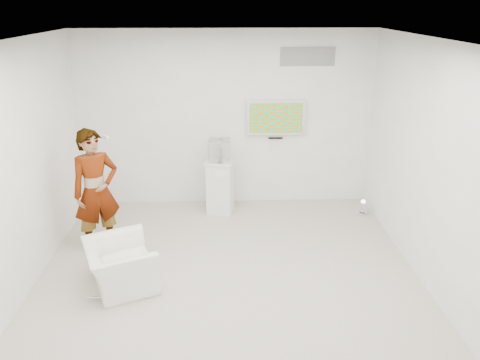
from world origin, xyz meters
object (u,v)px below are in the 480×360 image
at_px(person, 96,192).
at_px(pedestal, 220,186).
at_px(armchair, 120,265).
at_px(tv, 276,118).
at_px(floor_uplight, 363,208).

height_order(person, pedestal, person).
xyz_separation_m(person, armchair, (0.48, -0.98, -0.60)).
bearing_deg(armchair, tv, -62.96).
height_order(person, floor_uplight, person).
height_order(tv, pedestal, tv).
bearing_deg(floor_uplight, person, -166.59).
bearing_deg(armchair, person, 3.40).
bearing_deg(tv, person, -148.91).
distance_m(armchair, pedestal, 2.54).
bearing_deg(armchair, floor_uplight, -84.32).
xyz_separation_m(armchair, floor_uplight, (3.66, 1.97, -0.16)).
relative_size(person, armchair, 1.98).
bearing_deg(person, floor_uplight, -17.72).
bearing_deg(tv, floor_uplight, -23.76).
height_order(tv, person, tv).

